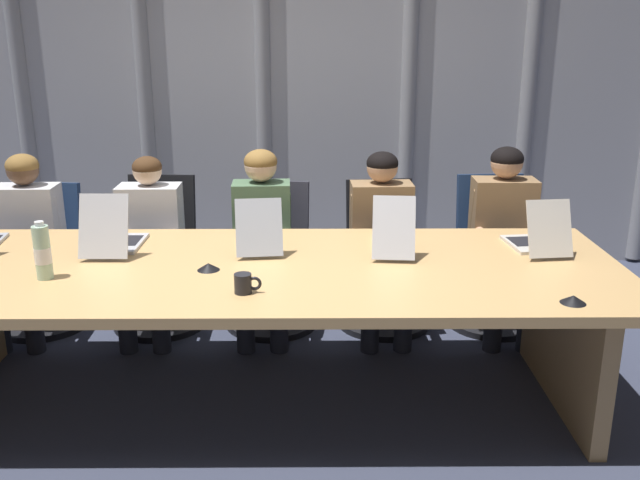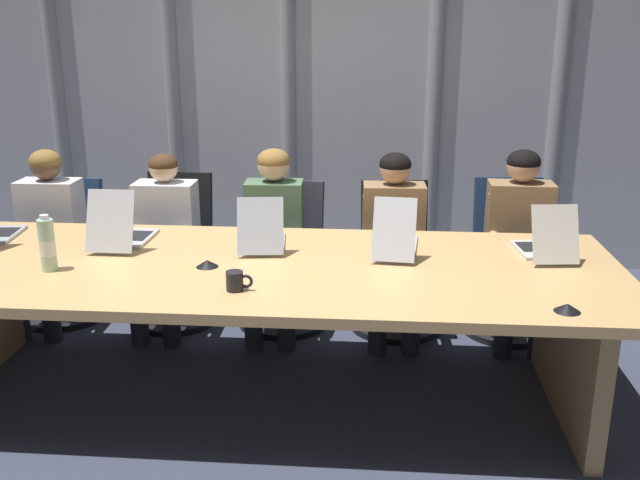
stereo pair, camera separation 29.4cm
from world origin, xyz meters
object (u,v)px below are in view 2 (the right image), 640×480
(person_center, at_px, (273,231))
(office_chair_right_mid, at_px, (396,274))
(office_chair_right_end, at_px, (509,275))
(office_chair_left_end, at_px, (64,266))
(office_chair_left_mid, at_px, (175,266))
(person_right_end, at_px, (520,235))
(conference_mic_middle, at_px, (567,308))
(person_right_mid, at_px, (394,235))
(laptop_right_end, at_px, (544,245))
(office_chair_center, at_px, (285,271))
(coffee_mug_near, at_px, (236,281))
(laptop_center, at_px, (262,236))
(water_bottle_primary, at_px, (47,245))
(conference_mic_left_side, at_px, (207,263))
(person_left_mid, at_px, (163,233))
(laptop_left_mid, at_px, (123,233))
(laptop_right_mid, at_px, (396,240))
(person_left_end, at_px, (47,228))

(person_center, bearing_deg, office_chair_right_mid, 99.18)
(office_chair_right_end, bearing_deg, office_chair_left_end, -93.57)
(office_chair_left_mid, relative_size, office_chair_right_mid, 1.03)
(person_right_end, height_order, conference_mic_middle, person_right_end)
(office_chair_left_mid, height_order, person_right_mid, person_right_mid)
(person_right_end, bearing_deg, laptop_right_end, 0.36)
(office_chair_left_mid, height_order, office_chair_center, office_chair_left_mid)
(office_chair_left_end, bearing_deg, coffee_mug_near, 52.30)
(laptop_center, bearing_deg, person_right_end, -74.05)
(water_bottle_primary, xyz_separation_m, coffee_mug_near, (0.95, -0.19, -0.08))
(office_chair_left_mid, xyz_separation_m, person_center, (0.69, -0.16, 0.31))
(laptop_center, relative_size, office_chair_center, 0.50)
(conference_mic_left_side, bearing_deg, office_chair_center, 77.92)
(office_chair_right_mid, relative_size, person_left_mid, 0.82)
(laptop_left_mid, relative_size, person_center, 0.40)
(person_right_end, bearing_deg, person_right_mid, -88.18)
(person_center, height_order, conference_mic_middle, person_center)
(person_right_mid, bearing_deg, office_chair_right_end, 100.01)
(office_chair_center, bearing_deg, person_right_mid, 84.77)
(laptop_right_mid, bearing_deg, person_right_mid, 4.33)
(laptop_left_mid, distance_m, person_left_mid, 0.64)
(water_bottle_primary, bearing_deg, laptop_left_mid, 65.44)
(office_chair_center, height_order, person_left_mid, person_left_mid)
(office_chair_right_end, bearing_deg, laptop_right_mid, -47.69)
(conference_mic_middle, bearing_deg, coffee_mug_near, 174.77)
(coffee_mug_near, bearing_deg, office_chair_right_end, 43.69)
(laptop_right_mid, relative_size, office_chair_right_mid, 0.55)
(person_left_end, distance_m, conference_mic_middle, 3.20)
(office_chair_right_end, xyz_separation_m, person_right_mid, (-0.75, -0.16, 0.30))
(person_left_end, xyz_separation_m, conference_mic_middle, (2.89, -1.38, 0.12))
(laptop_left_mid, height_order, person_center, person_center)
(laptop_left_mid, relative_size, person_left_end, 0.41)
(laptop_center, distance_m, water_bottle_primary, 1.07)
(office_chair_right_mid, bearing_deg, laptop_center, -51.07)
(office_chair_left_mid, bearing_deg, laptop_right_end, 73.07)
(coffee_mug_near, bearing_deg, laptop_center, 88.78)
(office_chair_right_mid, height_order, person_center, person_center)
(laptop_left_mid, bearing_deg, coffee_mug_near, -130.10)
(person_right_end, relative_size, conference_mic_left_side, 10.69)
(office_chair_right_end, height_order, conference_mic_left_side, office_chair_right_end)
(laptop_center, bearing_deg, office_chair_left_mid, 37.03)
(laptop_left_mid, relative_size, office_chair_left_mid, 0.49)
(water_bottle_primary, bearing_deg, office_chair_left_end, 113.14)
(laptop_left_mid, relative_size, conference_mic_middle, 4.25)
(water_bottle_primary, bearing_deg, person_left_mid, 77.59)
(office_chair_left_end, bearing_deg, person_center, 89.99)
(office_chair_left_end, xyz_separation_m, person_center, (1.45, -0.16, 0.32))
(laptop_center, relative_size, person_right_end, 0.38)
(office_chair_left_end, distance_m, person_right_end, 2.98)
(office_chair_right_end, xyz_separation_m, conference_mic_left_side, (-1.68, -1.11, 0.41))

